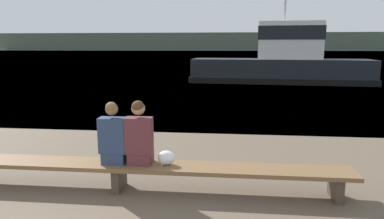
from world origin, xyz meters
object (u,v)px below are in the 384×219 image
Objects in this scene: bench_main at (119,168)px; shopping_bag at (166,158)px; person_left at (113,137)px; person_right at (139,136)px; tugboat_red at (282,64)px.

bench_main is 0.81m from shopping_bag.
person_right is (0.43, -0.00, 0.02)m from person_left.
person_right reaches higher than shopping_bag.
shopping_bag is at bearing 1.55° from person_left.
bench_main is 17.78m from tugboat_red.
person_right is at bearing 169.14° from tugboat_red.
person_left is at bearing -178.45° from shopping_bag.
person_left is 17.78m from tugboat_red.
tugboat_red reaches higher than person_right.
tugboat_red is (5.13, 17.00, 0.82)m from bench_main.
tugboat_red is at bearing 74.34° from person_right.
bench_main is 0.65× the size of tugboat_red.
bench_main is at bearing 1.81° from person_left.
shopping_bag is at bearing 1.52° from bench_main.
person_left is at bearing 167.81° from tugboat_red.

